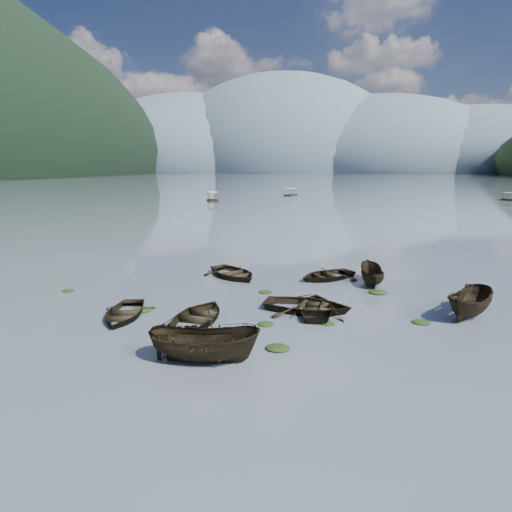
# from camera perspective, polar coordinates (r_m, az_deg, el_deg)

# --- Properties ---
(ground_plane) EXTENTS (2400.00, 2400.00, 0.00)m
(ground_plane) POSITION_cam_1_polar(r_m,az_deg,el_deg) (18.46, -5.17, -14.12)
(ground_plane) COLOR #4F5862
(haze_mtn_a) EXTENTS (520.00, 520.00, 280.00)m
(haze_mtn_a) POSITION_cam_1_polar(r_m,az_deg,el_deg) (953.35, -8.52, 11.75)
(haze_mtn_a) COLOR #475666
(haze_mtn_a) RESTS_ON ground
(haze_mtn_b) EXTENTS (520.00, 520.00, 340.00)m
(haze_mtn_b) POSITION_cam_1_polar(r_m,az_deg,el_deg) (918.34, 3.83, 11.84)
(haze_mtn_b) COLOR #475666
(haze_mtn_b) RESTS_ON ground
(haze_mtn_c) EXTENTS (520.00, 520.00, 260.00)m
(haze_mtn_c) POSITION_cam_1_polar(r_m,az_deg,el_deg) (926.19, 16.52, 11.37)
(haze_mtn_c) COLOR #475666
(haze_mtn_c) RESTS_ON ground
(haze_mtn_d) EXTENTS (520.00, 520.00, 220.00)m
(haze_mtn_d) POSITION_cam_1_polar(r_m,az_deg,el_deg) (969.15, 27.27, 10.55)
(haze_mtn_d) COLOR #475666
(haze_mtn_d) RESTS_ON ground
(rowboat_0) EXTENTS (3.71, 4.72, 0.89)m
(rowboat_0) POSITION_cam_1_polar(r_m,az_deg,el_deg) (24.04, -18.34, -8.28)
(rowboat_0) COLOR black
(rowboat_0) RESTS_ON ground
(rowboat_1) EXTENTS (4.23, 5.34, 1.00)m
(rowboat_1) POSITION_cam_1_polar(r_m,az_deg,el_deg) (22.42, -8.23, -9.26)
(rowboat_1) COLOR black
(rowboat_1) RESTS_ON ground
(rowboat_2) EXTENTS (4.95, 2.03, 1.89)m
(rowboat_2) POSITION_cam_1_polar(r_m,az_deg,el_deg) (18.09, -7.35, -14.75)
(rowboat_2) COLOR black
(rowboat_2) RESTS_ON ground
(rowboat_3) EXTENTS (3.18, 4.43, 0.91)m
(rowboat_3) POSITION_cam_1_polar(r_m,az_deg,el_deg) (23.98, 8.64, -7.82)
(rowboat_3) COLOR black
(rowboat_3) RESTS_ON ground
(rowboat_4) EXTENTS (5.62, 4.39, 1.06)m
(rowboat_4) POSITION_cam_1_polar(r_m,az_deg,el_deg) (23.96, 7.34, -7.80)
(rowboat_4) COLOR black
(rowboat_4) RESTS_ON ground
(rowboat_5) EXTENTS (4.26, 4.82, 1.82)m
(rowboat_5) POSITION_cam_1_polar(r_m,az_deg,el_deg) (25.98, 28.15, -7.60)
(rowboat_5) COLOR black
(rowboat_5) RESTS_ON ground
(rowboat_6) EXTENTS (5.99, 6.05, 1.03)m
(rowboat_6) POSITION_cam_1_polar(r_m,az_deg,el_deg) (31.01, -3.26, -3.02)
(rowboat_6) COLOR black
(rowboat_6) RESTS_ON ground
(rowboat_7) EXTENTS (5.74, 5.50, 0.97)m
(rowboat_7) POSITION_cam_1_polar(r_m,az_deg,el_deg) (30.97, 10.07, -3.21)
(rowboat_7) COLOR black
(rowboat_7) RESTS_ON ground
(rowboat_8) EXTENTS (1.52, 4.04, 1.56)m
(rowboat_8) POSITION_cam_1_polar(r_m,az_deg,el_deg) (30.44, 16.08, -3.79)
(rowboat_8) COLOR black
(rowboat_8) RESTS_ON ground
(weed_clump_0) EXTENTS (1.16, 0.95, 0.25)m
(weed_clump_0) POSITION_cam_1_polar(r_m,az_deg,el_deg) (24.70, -15.94, -7.56)
(weed_clump_0) COLOR black
(weed_clump_0) RESTS_ON ground
(weed_clump_1) EXTENTS (0.91, 0.73, 0.20)m
(weed_clump_1) POSITION_cam_1_polar(r_m,az_deg,el_deg) (21.79, 1.39, -9.79)
(weed_clump_1) COLOR black
(weed_clump_1) RESTS_ON ground
(weed_clump_2) EXTENTS (1.16, 0.93, 0.25)m
(weed_clump_2) POSITION_cam_1_polar(r_m,az_deg,el_deg) (19.09, 3.12, -13.14)
(weed_clump_2) COLOR black
(weed_clump_2) RESTS_ON ground
(weed_clump_3) EXTENTS (0.83, 0.70, 0.18)m
(weed_clump_3) POSITION_cam_1_polar(r_m,az_deg,el_deg) (22.22, 10.16, -9.54)
(weed_clump_3) COLOR black
(weed_clump_3) RESTS_ON ground
(weed_clump_4) EXTENTS (1.02, 0.81, 0.21)m
(weed_clump_4) POSITION_cam_1_polar(r_m,az_deg,el_deg) (23.78, 22.50, -8.83)
(weed_clump_4) COLOR black
(weed_clump_4) RESTS_ON ground
(weed_clump_5) EXTENTS (0.89, 0.71, 0.19)m
(weed_clump_5) POSITION_cam_1_polar(r_m,az_deg,el_deg) (30.33, -25.26, -4.57)
(weed_clump_5) COLOR black
(weed_clump_5) RESTS_ON ground
(weed_clump_6) EXTENTS (0.97, 0.81, 0.20)m
(weed_clump_6) POSITION_cam_1_polar(r_m,az_deg,el_deg) (27.15, 1.37, -5.25)
(weed_clump_6) COLOR black
(weed_clump_6) RESTS_ON ground
(weed_clump_7) EXTENTS (1.23, 0.98, 0.27)m
(weed_clump_7) POSITION_cam_1_polar(r_m,az_deg,el_deg) (28.21, 17.00, -5.12)
(weed_clump_7) COLOR black
(weed_clump_7) RESTS_ON ground
(pontoon_left) EXTENTS (4.25, 6.47, 2.29)m
(pontoon_left) POSITION_cam_1_polar(r_m,az_deg,el_deg) (104.79, -6.20, 7.81)
(pontoon_left) COLOR black
(pontoon_left) RESTS_ON ground
(pontoon_centre) EXTENTS (4.23, 6.03, 2.13)m
(pontoon_centre) POSITION_cam_1_polar(r_m,az_deg,el_deg) (126.78, 4.98, 8.62)
(pontoon_centre) COLOR black
(pontoon_centre) RESTS_ON ground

